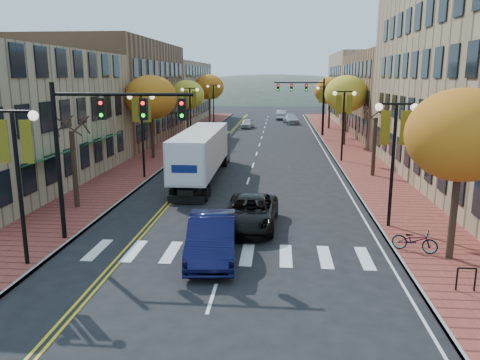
% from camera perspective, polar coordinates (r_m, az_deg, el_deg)
% --- Properties ---
extents(ground, '(200.00, 200.00, 0.00)m').
position_cam_1_polar(ground, '(17.88, -2.51, -11.34)').
color(ground, black).
rests_on(ground, ground).
extents(sidewalk_left, '(4.00, 85.00, 0.15)m').
position_cam_1_polar(sidewalk_left, '(50.48, -7.99, 4.25)').
color(sidewalk_left, brown).
rests_on(sidewalk_left, ground).
extents(sidewalk_right, '(4.00, 85.00, 0.15)m').
position_cam_1_polar(sidewalk_right, '(49.71, 12.74, 3.93)').
color(sidewalk_right, brown).
rests_on(sidewalk_right, ground).
extents(building_left_mid, '(12.00, 24.00, 11.00)m').
position_cam_1_polar(building_left_mid, '(55.64, -15.54, 10.29)').
color(building_left_mid, brown).
rests_on(building_left_mid, ground).
extents(building_left_far, '(12.00, 26.00, 9.50)m').
position_cam_1_polar(building_left_far, '(79.59, -9.24, 10.57)').
color(building_left_far, '#9E8966').
rests_on(building_left_far, ground).
extents(building_right_mid, '(15.00, 24.00, 10.00)m').
position_cam_1_polar(building_right_mid, '(60.51, 20.82, 9.60)').
color(building_right_mid, brown).
rests_on(building_right_mid, ground).
extents(building_right_far, '(15.00, 20.00, 11.00)m').
position_cam_1_polar(building_right_far, '(81.89, 16.66, 10.79)').
color(building_right_far, '#9E8966').
rests_on(building_right_far, ground).
extents(tree_left_a, '(0.28, 0.28, 4.20)m').
position_cam_1_polar(tree_left_a, '(27.12, -19.53, 1.21)').
color(tree_left_a, '#382619').
rests_on(tree_left_a, sidewalk_left).
extents(tree_left_b, '(4.48, 4.48, 7.21)m').
position_cam_1_polar(tree_left_b, '(41.77, -10.80, 9.85)').
color(tree_left_b, '#382619').
rests_on(tree_left_b, sidewalk_left).
extents(tree_left_c, '(4.16, 4.16, 6.69)m').
position_cam_1_polar(tree_left_c, '(57.35, -6.47, 10.26)').
color(tree_left_c, '#382619').
rests_on(tree_left_c, sidewalk_left).
extents(tree_left_d, '(4.61, 4.61, 7.42)m').
position_cam_1_polar(tree_left_d, '(75.07, -3.77, 11.25)').
color(tree_left_d, '#382619').
rests_on(tree_left_d, sidewalk_left).
extents(tree_right_a, '(4.16, 4.16, 6.69)m').
position_cam_1_polar(tree_right_a, '(19.59, 25.39, 4.93)').
color(tree_right_a, '#382619').
rests_on(tree_right_a, sidewalk_right).
extents(tree_right_b, '(0.28, 0.28, 4.20)m').
position_cam_1_polar(tree_right_b, '(35.25, 16.04, 3.91)').
color(tree_right_b, '#382619').
rests_on(tree_right_b, sidewalk_right).
extents(tree_right_c, '(4.48, 4.48, 7.21)m').
position_cam_1_polar(tree_right_c, '(50.71, 12.81, 10.20)').
color(tree_right_c, '#382619').
rests_on(tree_right_c, sidewalk_right).
extents(tree_right_d, '(4.35, 4.35, 7.00)m').
position_cam_1_polar(tree_right_d, '(66.60, 10.93, 10.62)').
color(tree_right_d, '#382619').
rests_on(tree_right_d, sidewalk_right).
extents(lamp_left_a, '(1.96, 0.36, 6.05)m').
position_cam_1_polar(lamp_left_a, '(19.10, -25.60, 2.43)').
color(lamp_left_a, black).
rests_on(lamp_left_a, ground).
extents(lamp_left_b, '(1.96, 0.36, 6.05)m').
position_cam_1_polar(lamp_left_b, '(33.76, -11.88, 7.26)').
color(lamp_left_b, black).
rests_on(lamp_left_b, ground).
extents(lamp_left_c, '(1.96, 0.36, 6.05)m').
position_cam_1_polar(lamp_left_c, '(51.22, -6.10, 9.16)').
color(lamp_left_c, black).
rests_on(lamp_left_c, ground).
extents(lamp_left_d, '(1.96, 0.36, 6.05)m').
position_cam_1_polar(lamp_left_d, '(68.96, -3.26, 10.06)').
color(lamp_left_d, black).
rests_on(lamp_left_d, ground).
extents(lamp_right_a, '(1.96, 0.36, 6.05)m').
position_cam_1_polar(lamp_right_a, '(23.04, 18.30, 4.56)').
color(lamp_right_a, black).
rests_on(lamp_right_a, ground).
extents(lamp_right_b, '(1.96, 0.36, 6.05)m').
position_cam_1_polar(lamp_right_b, '(40.68, 12.52, 8.08)').
color(lamp_right_b, black).
rests_on(lamp_right_b, ground).
extents(lamp_right_c, '(1.96, 0.36, 6.05)m').
position_cam_1_polar(lamp_right_c, '(58.54, 10.22, 9.45)').
color(lamp_right_c, black).
rests_on(lamp_right_c, ground).
extents(traffic_mast_near, '(6.10, 0.35, 7.00)m').
position_cam_1_polar(traffic_mast_near, '(20.80, -16.77, 5.62)').
color(traffic_mast_near, black).
rests_on(traffic_mast_near, ground).
extents(traffic_mast_far, '(6.10, 0.34, 7.00)m').
position_cam_1_polar(traffic_mast_far, '(58.35, 8.24, 10.12)').
color(traffic_mast_far, black).
rests_on(traffic_mast_far, ground).
extents(semi_truck, '(2.46, 14.57, 3.64)m').
position_cam_1_polar(semi_truck, '(33.19, -4.45, 3.63)').
color(semi_truck, black).
rests_on(semi_truck, ground).
extents(navy_sedan, '(2.34, 5.47, 1.75)m').
position_cam_1_polar(navy_sedan, '(19.06, -3.44, -6.98)').
color(navy_sedan, black).
rests_on(navy_sedan, ground).
extents(black_suv, '(2.77, 5.56, 1.51)m').
position_cam_1_polar(black_suv, '(22.84, 1.25, -3.96)').
color(black_suv, black).
rests_on(black_suv, ground).
extents(car_far_white, '(1.84, 3.96, 1.31)m').
position_cam_1_polar(car_far_white, '(67.29, 0.89, 6.91)').
color(car_far_white, beige).
rests_on(car_far_white, ground).
extents(car_far_silver, '(2.67, 5.29, 1.47)m').
position_cam_1_polar(car_far_silver, '(73.90, 6.22, 7.40)').
color(car_far_silver, '#A1A2A9').
rests_on(car_far_silver, ground).
extents(car_far_oncoming, '(2.00, 4.90, 1.58)m').
position_cam_1_polar(car_far_oncoming, '(81.21, 5.11, 7.92)').
color(car_far_oncoming, '#B6B5BD').
rests_on(car_far_oncoming, ground).
extents(bicycle, '(1.91, 1.29, 0.95)m').
position_cam_1_polar(bicycle, '(20.74, 20.53, -6.88)').
color(bicycle, gray).
rests_on(bicycle, sidewalk_right).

